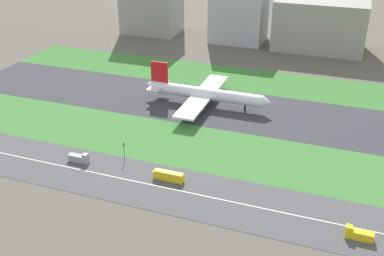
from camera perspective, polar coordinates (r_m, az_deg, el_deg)
ground_plane at (r=225.91m, az=4.04°, el=2.49°), size 800.00×800.00×0.00m
runway at (r=225.89m, az=4.04°, el=2.50°), size 280.00×46.00×0.10m
grass_median_north at (r=262.54m, az=6.56°, el=6.02°), size 280.00×36.00×0.10m
grass_median_south at (r=191.01m, az=0.58°, el=-2.34°), size 280.00×36.00×0.10m
highway at (r=165.75m, az=-3.12°, el=-7.49°), size 280.00×28.00×0.10m
highway_centerline at (r=165.72m, az=-3.12°, el=-7.47°), size 266.00×0.50×0.01m
airliner at (r=226.29m, az=1.43°, el=4.32°), size 65.00×56.00×19.70m
bus_0 at (r=169.06m, az=-2.95°, el=-5.99°), size 11.60×2.50×3.50m
truck_0 at (r=185.19m, az=-13.86°, el=-3.67°), size 8.40×2.50×4.00m
truck_1 at (r=151.90m, az=20.00°, el=-12.35°), size 8.40×2.50×4.00m
traffic_light at (r=182.36m, az=-8.47°, el=-2.68°), size 0.36×0.50×7.20m
hangar_building at (r=328.79m, az=5.93°, el=14.95°), size 36.40×29.61×50.04m
office_tower at (r=322.24m, az=15.66°, el=12.25°), size 58.88×34.63×32.56m
fuel_tank_west at (r=370.69m, az=11.87°, el=13.11°), size 22.83×22.83×14.58m
fuel_tank_centre at (r=368.04m, az=16.63°, el=12.33°), size 16.36×16.36×12.79m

